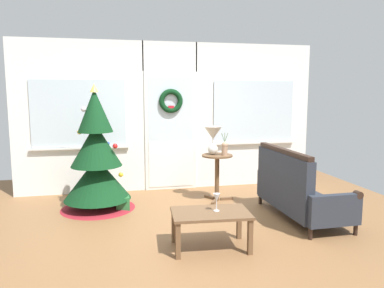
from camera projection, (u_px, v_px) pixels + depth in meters
name	position (u px, v px, depth m)	size (l,w,h in m)	color
ground_plane	(198.00, 229.00, 4.63)	(6.76, 6.76, 0.00)	brown
back_wall_with_door	(170.00, 116.00, 6.47)	(5.20, 0.19, 2.55)	white
christmas_tree	(97.00, 163.00, 5.39)	(1.08, 1.08, 1.82)	#4C331E
settee_sofa	(296.00, 191.00, 5.00)	(0.74, 1.56, 0.96)	black
side_table	(217.00, 168.00, 5.81)	(0.50, 0.48, 0.73)	brown
table_lamp	(213.00, 136.00, 5.77)	(0.28, 0.28, 0.44)	silver
flower_vase	(225.00, 148.00, 5.73)	(0.11, 0.10, 0.35)	tan
coffee_table	(211.00, 217.00, 4.03)	(0.88, 0.58, 0.41)	brown
wine_glass	(217.00, 198.00, 4.03)	(0.08, 0.08, 0.20)	silver
gift_box	(123.00, 203.00, 5.39)	(0.19, 0.17, 0.19)	#266633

